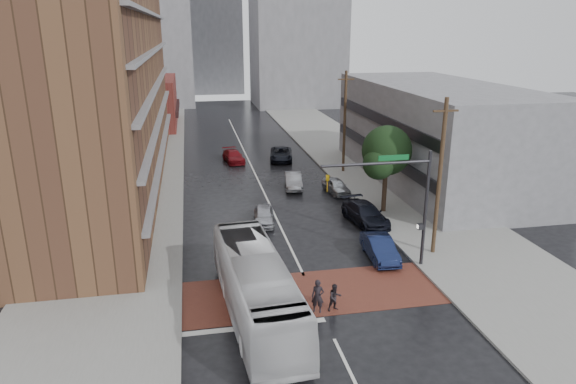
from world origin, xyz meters
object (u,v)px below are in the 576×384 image
transit_bus (256,287)px  car_parked_mid (365,214)px  suv_travel (281,154)px  car_travel_c (233,156)px  car_parked_near (380,248)px  pedestrian_a (318,296)px  car_travel_a (264,215)px  car_travel_b (293,181)px  car_parked_far (336,186)px  pedestrian_b (335,297)px

transit_bus → car_parked_mid: bearing=45.6°
suv_travel → transit_bus: bearing=-92.5°
car_travel_c → car_parked_near: bearing=-83.8°
transit_bus → car_travel_c: 31.53m
pedestrian_a → car_travel_a: bearing=114.6°
suv_travel → car_parked_near: (1.68, -25.98, -0.01)m
car_travel_b → car_parked_far: car_travel_b is taller
transit_bus → car_parked_near: (8.48, 5.31, -0.94)m
car_travel_c → car_parked_far: 14.93m
transit_bus → pedestrian_a: 3.19m
car_travel_a → car_parked_mid: size_ratio=0.73×
transit_bus → car_parked_far: bearing=59.1°
pedestrian_b → suv_travel: 31.60m
pedestrian_a → suv_travel: size_ratio=0.35×
pedestrian_a → car_travel_b: size_ratio=0.43×
pedestrian_b → suv_travel: pedestrian_b is taller
pedestrian_a → car_travel_c: size_ratio=0.40×
car_travel_b → car_travel_a: bearing=-107.6°
pedestrian_a → car_parked_mid: bearing=81.1°
pedestrian_a → car_parked_far: 20.04m
car_parked_mid → suv_travel: bearing=90.2°
suv_travel → car_parked_far: bearing=-68.1°
car_travel_b → car_parked_near: 15.87m
pedestrian_a → car_parked_far: size_ratio=0.47×
suv_travel → car_parked_mid: size_ratio=0.98×
car_travel_a → car_travel_b: 9.21m
pedestrian_b → car_parked_near: 7.09m
transit_bus → car_travel_b: size_ratio=2.83×
car_travel_b → car_travel_c: (-4.49, 10.48, -0.05)m
pedestrian_b → suv_travel: size_ratio=0.29×
pedestrian_b → car_parked_mid: 12.78m
car_parked_near → pedestrian_b: bearing=-126.2°
pedestrian_a → car_travel_b: pedestrian_a is taller
car_parked_far → pedestrian_b: bearing=-113.6°
car_travel_a → pedestrian_a: bearing=-78.0°
suv_travel → car_parked_mid: 20.17m
pedestrian_b → car_travel_a: bearing=87.4°
car_travel_c → car_parked_mid: size_ratio=0.85×
car_travel_c → suv_travel: bearing=-10.6°
car_travel_a → car_parked_mid: car_parked_mid is taller
car_travel_a → car_travel_c: size_ratio=0.86×
car_travel_b → car_travel_c: car_travel_b is taller
pedestrian_b → car_travel_b: pedestrian_b is taller
car_travel_a → car_parked_near: 9.68m
transit_bus → car_travel_b: (6.10, 20.99, -0.95)m
pedestrian_b → car_travel_c: 31.76m
pedestrian_a → pedestrian_b: bearing=20.5°
car_travel_c → suv_travel: (5.20, -0.19, 0.07)m
car_travel_b → car_parked_mid: car_parked_mid is taller
pedestrian_a → car_travel_b: (3.00, 21.19, -0.20)m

